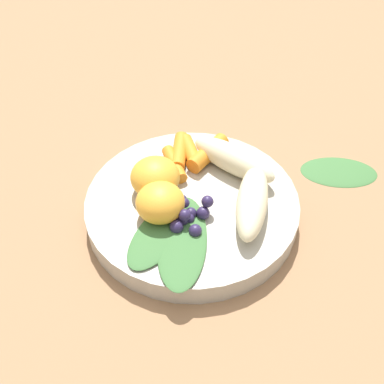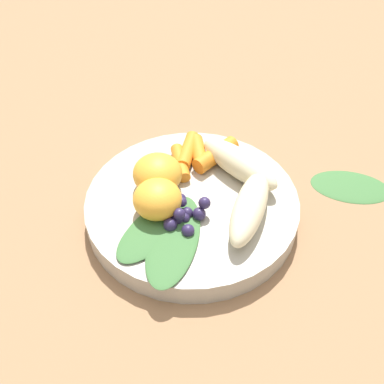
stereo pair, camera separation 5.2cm
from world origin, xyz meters
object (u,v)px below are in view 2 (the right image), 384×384
at_px(banana_peeled_right, 250,207).
at_px(orange_segment_near, 158,199).
at_px(bowl, 192,206).
at_px(banana_peeled_left, 239,163).
at_px(kale_leaf_stray, 351,186).

xyz_separation_m(banana_peeled_right, orange_segment_near, (0.05, 0.08, 0.00)).
bearing_deg(bowl, orange_segment_near, 90.51).
height_order(bowl, banana_peeled_right, banana_peeled_right).
xyz_separation_m(bowl, banana_peeled_right, (-0.06, -0.04, 0.03)).
distance_m(banana_peeled_left, orange_segment_near, 0.11).
relative_size(bowl, kale_leaf_stray, 2.49).
distance_m(bowl, orange_segment_near, 0.05).
xyz_separation_m(bowl, banana_peeled_left, (0.01, -0.07, 0.03)).
distance_m(banana_peeled_left, kale_leaf_stray, 0.15).
bearing_deg(bowl, kale_leaf_stray, -106.08).
bearing_deg(orange_segment_near, banana_peeled_left, -85.23).
bearing_deg(orange_segment_near, kale_leaf_stray, -103.22).
xyz_separation_m(orange_segment_near, kale_leaf_stray, (-0.06, -0.23, -0.04)).
height_order(banana_peeled_right, kale_leaf_stray, banana_peeled_right).
bearing_deg(kale_leaf_stray, bowl, -155.26).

